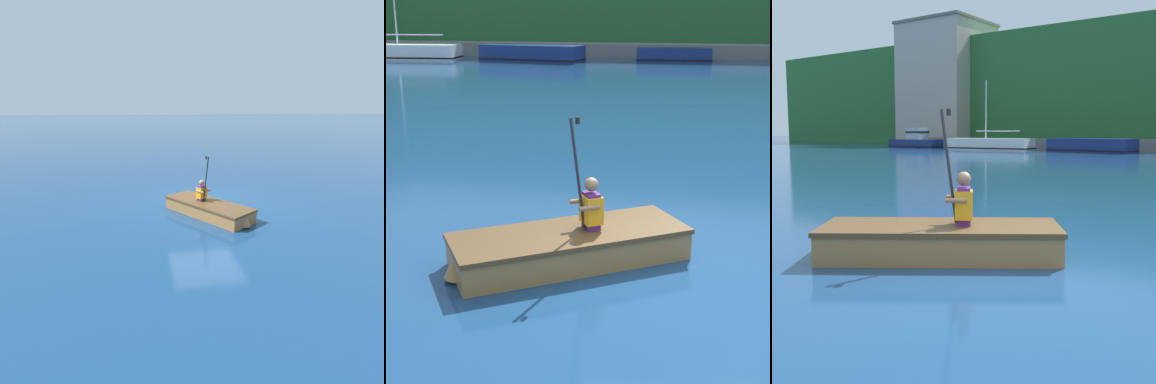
# 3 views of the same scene
# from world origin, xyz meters

# --- Properties ---
(ground_plane) EXTENTS (300.00, 300.00, 0.00)m
(ground_plane) POSITION_xyz_m (0.00, 0.00, 0.00)
(ground_plane) COLOR navy
(rowboat_foreground) EXTENTS (2.98, 2.47, 0.40)m
(rowboat_foreground) POSITION_xyz_m (-1.26, 0.19, 0.23)
(rowboat_foreground) COLOR #A3703D
(rowboat_foreground) RESTS_ON ground
(person_paddler) EXTENTS (0.45, 0.45, 1.39)m
(person_paddler) POSITION_xyz_m (-1.00, 0.36, 0.70)
(person_paddler) COLOR #592672
(person_paddler) RESTS_ON rowboat_foreground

